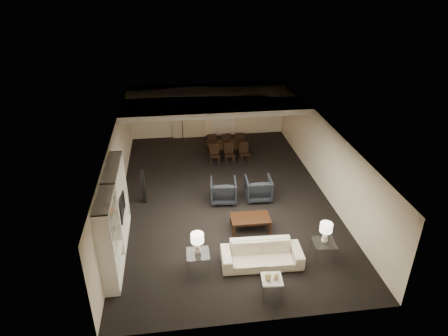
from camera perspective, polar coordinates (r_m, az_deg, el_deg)
name	(u,v)px	position (r m, az deg, el deg)	size (l,w,h in m)	color
floor	(224,196)	(13.92, 0.00, -4.02)	(11.00, 11.00, 0.00)	black
ceiling	(224,129)	(12.79, 0.00, 5.57)	(7.00, 11.00, 0.02)	silver
wall_back	(208,110)	(18.35, -2.29, 8.30)	(7.00, 0.02, 2.50)	beige
wall_front	(258,280)	(8.83, 4.90, -15.66)	(7.00, 0.02, 2.50)	beige
wall_left	(117,170)	(13.35, -15.06, -0.34)	(0.02, 11.00, 2.50)	beige
wall_right	(325,158)	(14.15, 14.20, 1.40)	(0.02, 11.00, 2.50)	beige
ceiling_soffit	(212,99)	(16.10, -1.67, 9.85)	(7.00, 4.00, 0.20)	silver
curtains	(188,112)	(18.24, -5.11, 7.92)	(1.50, 0.12, 2.40)	beige
door	(223,114)	(18.46, -0.09, 7.78)	(0.90, 0.05, 2.10)	silver
painting	(254,102)	(18.51, 4.27, 9.40)	(0.95, 0.04, 0.65)	#142D38
media_unit	(114,217)	(11.14, -15.40, -6.82)	(0.38, 3.40, 2.35)	white
pendant_light	(220,110)	(16.28, -0.59, 8.29)	(0.52, 0.52, 0.24)	#D8591E
sofa	(262,255)	(10.92, 5.41, -12.23)	(2.15, 0.84, 0.63)	beige
coffee_table	(250,223)	(12.22, 3.77, -7.87)	(1.18, 0.69, 0.42)	black
armchair_left	(223,191)	(13.44, -0.10, -3.26)	(0.86, 0.88, 0.80)	black
armchair_right	(258,188)	(13.63, 4.92, -2.91)	(0.86, 0.88, 0.80)	black
side_table_left	(198,261)	(10.75, -3.71, -13.18)	(0.59, 0.59, 0.55)	white
side_table_right	(323,250)	(11.40, 13.94, -11.36)	(0.59, 0.59, 0.55)	silver
table_lamp_left	(197,244)	(10.38, -3.81, -10.74)	(0.33, 0.33, 0.61)	beige
table_lamp_right	(325,233)	(11.05, 14.28, -9.00)	(0.33, 0.33, 0.61)	white
marble_table	(271,286)	(10.18, 6.78, -16.42)	(0.49, 0.49, 0.49)	white
gold_gourd_a	(268,276)	(9.93, 6.31, -15.14)	(0.16, 0.16, 0.16)	tan
gold_gourd_b	(276,276)	(9.98, 7.46, -15.05)	(0.14, 0.14, 0.14)	#D2BF6F
television	(119,208)	(11.80, -14.80, -5.49)	(0.13, 0.97, 0.56)	black
vase_blue	(109,246)	(10.22, -16.09, -10.67)	(0.16, 0.16, 0.17)	blue
vase_amber	(110,210)	(10.59, -15.92, -5.83)	(0.16, 0.16, 0.17)	#B36F3B
floor_speaker	(143,187)	(13.53, -11.45, -2.65)	(0.13, 0.13, 1.20)	black
dining_table	(227,151)	(16.55, 0.49, 2.51)	(1.62, 0.91, 0.57)	black
chair_nl	(215,155)	(15.84, -1.33, 1.86)	(0.39, 0.39, 0.85)	black
chair_nm	(230,154)	(15.91, 0.82, 1.98)	(0.39, 0.39, 0.85)	black
chair_nr	(244,153)	(16.00, 2.95, 2.10)	(0.39, 0.39, 0.85)	black
chair_fl	(211,142)	(17.02, -1.82, 3.73)	(0.39, 0.39, 0.85)	black
chair_fm	(225,141)	(17.08, 0.19, 3.84)	(0.39, 0.39, 0.85)	black
chair_fr	(239,141)	(17.17, 2.18, 3.95)	(0.39, 0.39, 0.85)	black
floor_lamp	(182,124)	(18.03, -5.98, 6.31)	(0.23, 0.23, 1.61)	black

